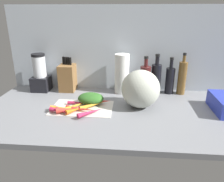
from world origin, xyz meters
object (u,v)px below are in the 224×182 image
object	(u,v)px
carrot_0	(58,111)
carrot_10	(71,109)
paper_towel_roll	(122,74)
carrot_8	(77,105)
carrot_3	(99,102)
winter_squash	(141,89)
carrot_2	(66,110)
carrot_12	(74,110)
bottle_3	(182,78)
carrot_7	(84,109)
blender_appliance	(40,75)
carrot_4	(92,105)
bottle_2	(170,80)
bottle_1	(156,78)
bottle_0	(145,80)
carrot_5	(75,108)
carrot_11	(61,110)
knife_block	(68,77)
carrot_9	(62,108)
carrot_6	(91,112)
carrot_1	(80,103)
cutting_board	(82,108)

from	to	relation	value
carrot_0	carrot_10	world-z (taller)	carrot_0
carrot_10	paper_towel_roll	world-z (taller)	paper_towel_roll
carrot_8	carrot_10	distance (cm)	4.71
carrot_3	winter_squash	distance (cm)	27.11
carrot_2	carrot_12	xyz separation A→B (cm)	(4.47, 0.85, -0.41)
carrot_3	winter_squash	size ratio (longest dim) A/B	0.68
carrot_0	bottle_3	xyz separation A→B (cm)	(76.70, 39.12, 9.87)
carrot_7	carrot_10	world-z (taller)	carrot_7
winter_squash	blender_appliance	distance (cm)	75.53
carrot_4	bottle_2	size ratio (longest dim) A/B	0.66
carrot_2	carrot_3	bearing A→B (deg)	38.07
blender_appliance	bottle_2	bearing A→B (deg)	1.38
carrot_8	bottle_1	xyz separation A→B (cm)	(50.16, 31.39, 9.05)
carrot_3	bottle_0	xyz separation A→B (cm)	(29.52, 22.60, 8.18)
carrot_5	bottle_1	bearing A→B (deg)	34.48
carrot_11	bottle_0	bearing A→B (deg)	35.62
carrot_4	knife_block	world-z (taller)	knife_block
carrot_9	carrot_11	world-z (taller)	carrot_9
carrot_2	bottle_2	xyz separation A→B (cm)	(64.27, 39.19, 7.36)
carrot_0	blender_appliance	distance (cm)	46.01
carrot_12	knife_block	size ratio (longest dim) A/B	0.41
carrot_6	bottle_1	xyz separation A→B (cm)	(39.99, 39.96, 8.99)
carrot_10	bottle_2	world-z (taller)	bottle_2
carrot_7	carrot_10	bearing A→B (deg)	176.06
bottle_0	winter_squash	bearing A→B (deg)	-100.23
bottle_2	carrot_7	bearing A→B (deg)	-146.06
carrot_1	winter_squash	bearing A→B (deg)	2.48
cutting_board	carrot_3	size ratio (longest dim) A/B	2.34
carrot_5	bottle_2	world-z (taller)	bottle_2
carrot_8	blender_appliance	world-z (taller)	blender_appliance
carrot_8	carrot_11	size ratio (longest dim) A/B	1.39
carrot_9	blender_appliance	xyz separation A→B (cm)	(-25.71, 34.03, 9.76)
carrot_12	blender_appliance	size ratio (longest dim) A/B	0.37
carrot_6	carrot_11	xyz separation A→B (cm)	(-17.75, 1.45, -0.27)
carrot_1	paper_towel_roll	size ratio (longest dim) A/B	0.57
carrot_9	carrot_10	size ratio (longest dim) A/B	1.21
bottle_0	carrot_7	bearing A→B (deg)	-137.68
carrot_1	carrot_10	bearing A→B (deg)	-111.77
winter_squash	paper_towel_roll	world-z (taller)	paper_towel_roll
carrot_9	blender_appliance	distance (cm)	43.75
carrot_8	paper_towel_roll	world-z (taller)	paper_towel_roll
carrot_6	carrot_2	bearing A→B (deg)	175.26
cutting_board	carrot_2	world-z (taller)	carrot_2
carrot_9	carrot_12	size ratio (longest dim) A/B	1.37
carrot_1	carrot_2	world-z (taller)	carrot_2
carrot_10	winter_squash	bearing A→B (deg)	14.34
paper_towel_roll	bottle_0	distance (cm)	16.76
carrot_4	carrot_8	xyz separation A→B (cm)	(-9.38, -1.40, 0.03)
bottle_1	knife_block	bearing A→B (deg)	179.21
knife_block	paper_towel_roll	distance (cm)	40.21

